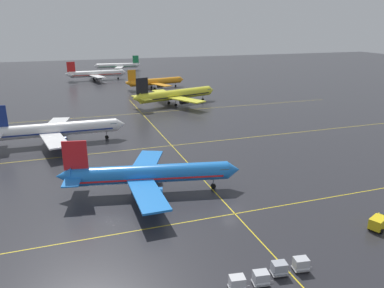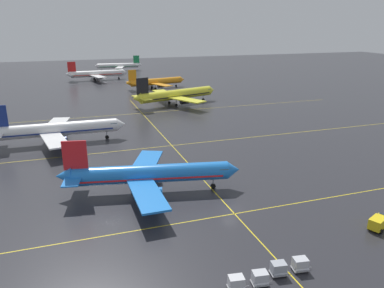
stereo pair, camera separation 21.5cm
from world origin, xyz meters
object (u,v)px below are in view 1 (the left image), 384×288
airliner_far_right_stand (96,74)px  baggage_cart_row_second (261,278)px  service_truck_red_van (379,222)px  airliner_third_row (175,95)px  airliner_far_left_stand (155,82)px  airliner_front_gate (149,174)px  baggage_cart_row_leftmost (237,283)px  baggage_cart_row_middle (279,268)px  airliner_second_row (57,130)px  airliner_distant_taxiway (118,66)px  baggage_cart_row_fourth (301,264)px

airliner_far_right_stand → baggage_cart_row_second: 189.16m
service_truck_red_van → baggage_cart_row_second: (-24.80, -6.06, -0.17)m
airliner_third_row → airliner_far_left_stand: (1.60, 41.32, -0.70)m
service_truck_red_van → airliner_front_gate: bearing=141.5°
airliner_third_row → baggage_cart_row_leftmost: airliner_third_row is taller
service_truck_red_van → baggage_cart_row_middle: bearing=-166.6°
service_truck_red_van → baggage_cart_row_second: 25.53m
airliner_front_gate → baggage_cart_row_second: airliner_front_gate is taller
airliner_second_row → baggage_cart_row_second: (24.34, -70.53, -2.94)m
baggage_cart_row_leftmost → baggage_cart_row_second: size_ratio=1.00×
airliner_third_row → airliner_far_left_stand: 41.35m
airliner_far_left_stand → baggage_cart_row_leftmost: airliner_far_left_stand is taller
airliner_third_row → airliner_distant_taxiway: 121.57m
airliner_second_row → airliner_far_left_stand: airliner_second_row is taller
baggage_cart_row_fourth → baggage_cart_row_second: bearing=-172.8°
airliner_third_row → airliner_far_left_stand: size_ratio=1.19×
airliner_far_right_stand → airliner_front_gate: bearing=-91.5°
airliner_third_row → baggage_cart_row_fourth: bearing=-97.5°
service_truck_red_van → baggage_cart_row_middle: (-21.55, -5.12, -0.17)m
airliner_third_row → baggage_cart_row_second: airliner_third_row is taller
airliner_third_row → baggage_cart_row_leftmost: (-24.10, -108.86, -3.12)m
airliner_third_row → baggage_cart_row_middle: 109.51m
airliner_far_right_stand → airliner_distant_taxiway: airliner_far_right_stand is taller
baggage_cart_row_middle → baggage_cart_row_fourth: bearing=-2.0°
airliner_second_row → airliner_far_left_stand: 92.47m
airliner_distant_taxiway → airliner_front_gate: bearing=-96.5°
airliner_third_row → baggage_cart_row_second: 111.00m
airliner_front_gate → airliner_far_right_stand: 157.57m
service_truck_red_van → baggage_cart_row_fourth: service_truck_red_van is taller
airliner_front_gate → baggage_cart_row_leftmost: size_ratio=12.49×
baggage_cart_row_leftmost → baggage_cart_row_fourth: (9.76, 0.71, 0.00)m
airliner_second_row → airliner_far_right_stand: airliner_second_row is taller
baggage_cart_row_second → baggage_cart_row_middle: 3.39m
airliner_third_row → baggage_cart_row_middle: (-17.59, -108.04, -3.12)m
airliner_front_gate → airliner_third_row: size_ratio=0.93×
service_truck_red_van → airliner_third_row: bearing=92.2°
baggage_cart_row_middle → baggage_cart_row_fourth: size_ratio=1.00×
baggage_cart_row_middle → service_truck_red_van: bearing=13.4°
baggage_cart_row_fourth → airliner_front_gate: bearing=114.1°
baggage_cart_row_leftmost → airliner_distant_taxiway: bearing=85.4°
airliner_far_right_stand → service_truck_red_van: (27.96, -183.06, -2.57)m
airliner_distant_taxiway → baggage_cart_row_leftmost: bearing=-94.6°
airliner_third_row → airliner_far_right_stand: (-24.00, 80.13, -0.38)m
airliner_third_row → airliner_far_right_stand: bearing=106.7°
airliner_third_row → baggage_cart_row_fourth: 109.15m
airliner_front_gate → service_truck_red_van: size_ratio=7.90×
baggage_cart_row_middle → baggage_cart_row_second: bearing=-163.9°
baggage_cart_row_fourth → service_truck_red_van: bearing=16.0°
airliner_second_row → baggage_cart_row_middle: bearing=-68.4°
airliner_second_row → airliner_far_right_stand: bearing=79.9°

